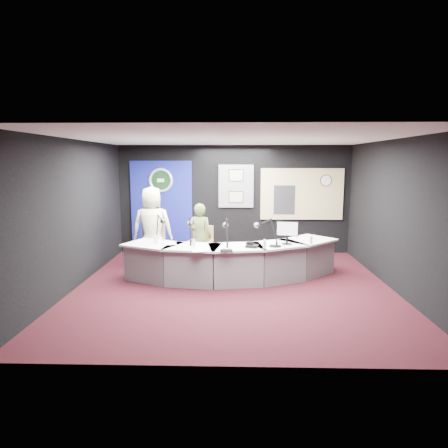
{
  "coord_description": "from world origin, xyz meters",
  "views": [
    {
      "loc": [
        0.03,
        -7.37,
        2.39
      ],
      "look_at": [
        -0.2,
        0.8,
        1.1
      ],
      "focal_mm": 32.0,
      "sensor_mm": 36.0,
      "label": 1
    }
  ],
  "objects_px": {
    "armchair_left": "(153,245)",
    "armchair_right": "(200,247)",
    "person_man": "(152,227)",
    "person_woman": "(200,237)",
    "broadcast_desk": "(231,261)"
  },
  "relations": [
    {
      "from": "armchair_right",
      "to": "person_man",
      "type": "distance_m",
      "value": 1.2
    },
    {
      "from": "armchair_right",
      "to": "person_woman",
      "type": "distance_m",
      "value": 0.23
    },
    {
      "from": "broadcast_desk",
      "to": "person_man",
      "type": "xyz_separation_m",
      "value": [
        -1.8,
        0.96,
        0.54
      ]
    },
    {
      "from": "armchair_left",
      "to": "person_woman",
      "type": "xyz_separation_m",
      "value": [
        1.1,
        -0.24,
        0.25
      ]
    },
    {
      "from": "armchair_left",
      "to": "person_woman",
      "type": "height_order",
      "value": "person_woman"
    },
    {
      "from": "broadcast_desk",
      "to": "person_man",
      "type": "bearing_deg",
      "value": 151.94
    },
    {
      "from": "broadcast_desk",
      "to": "armchair_right",
      "type": "height_order",
      "value": "armchair_right"
    },
    {
      "from": "person_man",
      "to": "broadcast_desk",
      "type": "bearing_deg",
      "value": 147.25
    },
    {
      "from": "person_woman",
      "to": "armchair_right",
      "type": "bearing_deg",
      "value": -0.0
    },
    {
      "from": "armchair_left",
      "to": "person_man",
      "type": "height_order",
      "value": "person_man"
    },
    {
      "from": "armchair_left",
      "to": "armchair_right",
      "type": "bearing_deg",
      "value": -9.73
    },
    {
      "from": "broadcast_desk",
      "to": "armchair_right",
      "type": "relative_size",
      "value": 4.43
    },
    {
      "from": "person_man",
      "to": "person_woman",
      "type": "relative_size",
      "value": 1.23
    },
    {
      "from": "person_man",
      "to": "person_woman",
      "type": "height_order",
      "value": "person_man"
    },
    {
      "from": "broadcast_desk",
      "to": "person_woman",
      "type": "distance_m",
      "value": 1.07
    }
  ]
}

